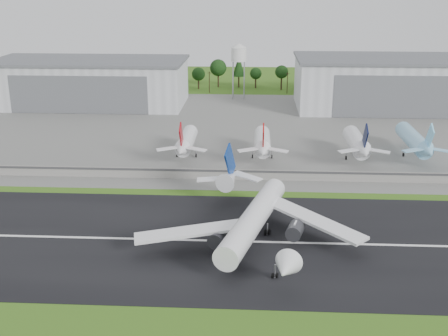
# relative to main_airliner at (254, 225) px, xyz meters

# --- Properties ---
(ground) EXTENTS (600.00, 600.00, 0.00)m
(ground) POSITION_rel_main_airliner_xyz_m (-3.99, -9.58, -4.89)
(ground) COLOR #355915
(ground) RESTS_ON ground
(runway) EXTENTS (320.00, 60.00, 0.10)m
(runway) POSITION_rel_main_airliner_xyz_m (-3.99, 0.42, -4.84)
(runway) COLOR black
(runway) RESTS_ON ground
(runway_centerline) EXTENTS (220.00, 1.00, 0.02)m
(runway_centerline) POSITION_rel_main_airliner_xyz_m (-3.99, 0.42, -4.78)
(runway_centerline) COLOR white
(runway_centerline) RESTS_ON runway
(apron) EXTENTS (320.00, 150.00, 0.10)m
(apron) POSITION_rel_main_airliner_xyz_m (-3.99, 110.42, -4.84)
(apron) COLOR slate
(apron) RESTS_ON ground
(blast_fence) EXTENTS (240.00, 0.61, 3.50)m
(blast_fence) POSITION_rel_main_airliner_xyz_m (-3.99, 45.41, -3.09)
(blast_fence) COLOR gray
(blast_fence) RESTS_ON ground
(hangar_west) EXTENTS (97.00, 44.00, 23.20)m
(hangar_west) POSITION_rel_main_airliner_xyz_m (-83.99, 155.34, 6.74)
(hangar_west) COLOR silver
(hangar_west) RESTS_ON ground
(hangar_east) EXTENTS (102.00, 47.00, 25.20)m
(hangar_east) POSITION_rel_main_airliner_xyz_m (71.01, 155.34, 7.73)
(hangar_east) COLOR silver
(hangar_east) RESTS_ON ground
(water_tower) EXTENTS (8.40, 8.40, 29.40)m
(water_tower) POSITION_rel_main_airliner_xyz_m (-8.99, 175.42, 19.66)
(water_tower) COLOR #99999E
(water_tower) RESTS_ON ground
(utility_poles) EXTENTS (230.00, 3.00, 12.00)m
(utility_poles) POSITION_rel_main_airliner_xyz_m (-3.99, 190.42, -4.89)
(utility_poles) COLOR black
(utility_poles) RESTS_ON ground
(treeline) EXTENTS (320.00, 16.00, 22.00)m
(treeline) POSITION_rel_main_airliner_xyz_m (-3.99, 205.42, -4.89)
(treeline) COLOR black
(treeline) RESTS_ON ground
(main_airliner) EXTENTS (55.25, 58.40, 18.17)m
(main_airliner) POSITION_rel_main_airliner_xyz_m (0.00, 0.00, 0.00)
(main_airliner) COLOR white
(main_airliner) RESTS_ON runway
(parked_jet_red_a) EXTENTS (7.36, 31.29, 16.61)m
(parked_jet_red_a) POSITION_rel_main_airliner_xyz_m (-24.70, 66.97, 1.21)
(parked_jet_red_a) COLOR white
(parked_jet_red_a) RESTS_ON ground
(parked_jet_red_b) EXTENTS (7.36, 31.29, 16.67)m
(parked_jet_red_b) POSITION_rel_main_airliner_xyz_m (2.76, 66.98, 1.27)
(parked_jet_red_b) COLOR white
(parked_jet_red_b) RESTS_ON ground
(parked_jet_navy) EXTENTS (7.36, 31.29, 16.93)m
(parked_jet_navy) POSITION_rel_main_airliner_xyz_m (36.26, 67.01, 1.52)
(parked_jet_navy) COLOR white
(parked_jet_navy) RESTS_ON ground
(parked_jet_skyblue) EXTENTS (7.36, 37.29, 16.83)m
(parked_jet_skyblue) POSITION_rel_main_airliner_xyz_m (57.74, 72.00, 1.37)
(parked_jet_skyblue) COLOR #87C6EA
(parked_jet_skyblue) RESTS_ON ground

